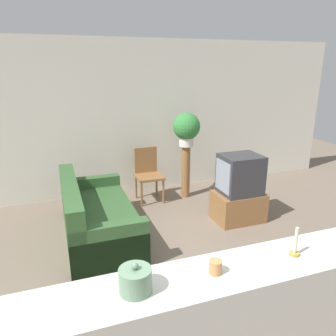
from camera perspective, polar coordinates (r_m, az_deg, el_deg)
ground_plane at (r=3.30m, az=2.28°, el=-25.61°), size 14.00×14.00×0.00m
wall_back at (r=5.80m, az=-10.37°, el=8.23°), size 9.00×0.06×2.70m
couch at (r=4.55m, az=-12.45°, el=-8.54°), size 0.89×1.82×0.82m
tv_stand at (r=5.08m, az=12.12°, el=-6.54°), size 0.72×0.51×0.44m
television at (r=4.90m, az=12.43°, el=-1.10°), size 0.58×0.49×0.58m
wooden_chair at (r=5.63m, az=-3.54°, el=-0.64°), size 0.44×0.44×0.91m
plant_stand at (r=5.77m, az=3.11°, el=-0.64°), size 0.15×0.15×0.93m
potted_plant at (r=5.58m, az=3.24°, el=7.04°), size 0.46×0.46×0.57m
foreground_counter at (r=2.54m, az=8.47°, el=-26.60°), size 2.71×0.44×0.99m
decorative_bowl at (r=2.02m, az=-5.71°, el=-18.85°), size 0.20×0.20×0.19m
candle_jar at (r=2.19m, az=8.25°, el=-16.68°), size 0.08×0.08×0.09m
candlestick at (r=2.49m, az=21.26°, el=-12.65°), size 0.07×0.07×0.21m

